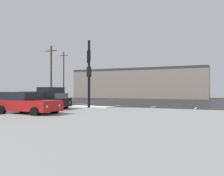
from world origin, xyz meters
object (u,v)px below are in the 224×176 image
sedan_red (26,103)px  utility_pole_far (51,72)px  fire_hydrant (62,106)px  suv_grey (51,95)px  utility_pole_distant (64,74)px  traffic_signal_mast (89,63)px  sedan_black (42,100)px

sedan_red → utility_pole_far: bearing=128.1°
fire_hydrant → suv_grey: 12.02m
suv_grey → utility_pole_distant: bearing=-152.2°
fire_hydrant → utility_pole_far: utility_pole_far is taller
traffic_signal_mast → fire_hydrant: size_ratio=7.60×
sedan_black → utility_pole_far: 19.09m
fire_hydrant → sedan_red: 2.66m
traffic_signal_mast → fire_hydrant: traffic_signal_mast is taller
fire_hydrant → traffic_signal_mast: bearing=96.4°
sedan_red → utility_pole_distant: utility_pole_distant is taller
utility_pole_far → suv_grey: bearing=-51.9°
fire_hydrant → utility_pole_distant: utility_pole_distant is taller
traffic_signal_mast → sedan_black: traffic_signal_mast is taller
utility_pole_distant → utility_pole_far: bearing=-62.7°
fire_hydrant → utility_pole_far: (-13.96, 16.57, 4.13)m
fire_hydrant → utility_pole_distant: size_ratio=0.08×
suv_grey → utility_pole_far: utility_pole_far is taller
traffic_signal_mast → utility_pole_distant: 31.70m
traffic_signal_mast → suv_grey: size_ratio=1.22×
sedan_black → fire_hydrant: bearing=-25.5°
sedan_black → utility_pole_distant: utility_pole_distant is taller
traffic_signal_mast → sedan_black: 5.69m
suv_grey → traffic_signal_mast: bearing=59.2°
suv_grey → utility_pole_far: (-5.97, 7.61, 3.57)m
traffic_signal_mast → utility_pole_far: bearing=19.9°
traffic_signal_mast → utility_pole_distant: size_ratio=0.59×
traffic_signal_mast → utility_pole_distant: (-20.14, 24.45, 1.06)m
sedan_red → suv_grey: 13.12m
fire_hydrant → suv_grey: bearing=131.7°
sedan_red → utility_pole_far: 23.06m
sedan_red → utility_pole_far: utility_pole_far is taller
fire_hydrant → suv_grey: suv_grey is taller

